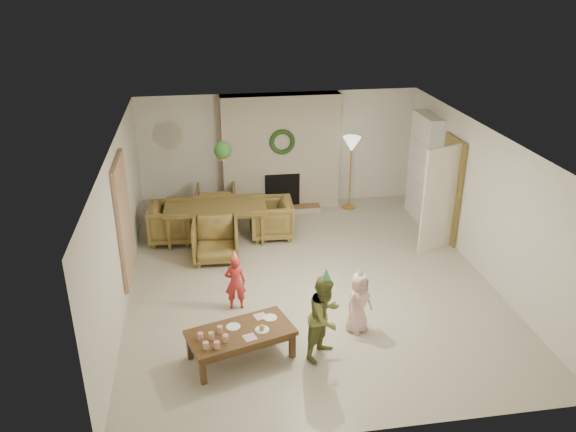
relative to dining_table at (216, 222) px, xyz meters
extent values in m
plane|color=#B7B29E|center=(1.48, -1.89, -0.34)|extent=(7.00, 7.00, 0.00)
plane|color=white|center=(1.48, -1.89, 2.16)|extent=(7.00, 7.00, 0.00)
plane|color=silver|center=(1.48, 1.61, 0.91)|extent=(7.00, 0.00, 7.00)
plane|color=silver|center=(1.48, -5.39, 0.91)|extent=(7.00, 0.00, 7.00)
plane|color=silver|center=(-1.52, -1.89, 0.91)|extent=(0.00, 7.00, 7.00)
plane|color=silver|center=(4.48, -1.89, 0.91)|extent=(0.00, 7.00, 7.00)
cube|color=#592417|center=(1.48, 1.41, 0.91)|extent=(2.50, 0.40, 2.50)
cube|color=brown|center=(1.48, 1.06, -0.28)|extent=(1.60, 0.30, 0.12)
cube|color=black|center=(1.48, 1.23, 0.11)|extent=(0.75, 0.12, 0.75)
torus|color=#1A3A15|center=(1.48, 1.18, 1.21)|extent=(0.54, 0.10, 0.54)
cylinder|color=gold|center=(2.96, 1.11, -0.33)|extent=(0.30, 0.30, 0.03)
cylinder|color=gold|center=(2.96, 1.11, 0.41)|extent=(0.03, 0.03, 1.45)
cone|color=beige|center=(2.96, 1.11, 1.11)|extent=(0.39, 0.39, 0.32)
cube|color=white|center=(4.32, 0.41, 0.76)|extent=(0.30, 1.00, 2.20)
cube|color=white|center=(4.30, 0.41, 0.11)|extent=(0.30, 0.92, 0.03)
cube|color=white|center=(4.30, 0.41, 0.51)|extent=(0.30, 0.92, 0.03)
cube|color=white|center=(4.30, 0.41, 0.91)|extent=(0.30, 0.92, 0.03)
cube|color=white|center=(4.30, 0.41, 1.31)|extent=(0.30, 0.92, 0.03)
cube|color=red|center=(4.28, 0.26, 0.25)|extent=(0.20, 0.40, 0.24)
cube|color=navy|center=(4.28, 0.46, 0.65)|extent=(0.20, 0.44, 0.24)
cube|color=#BF7629|center=(4.28, 0.31, 1.04)|extent=(0.20, 0.36, 0.22)
cube|color=brown|center=(4.44, -0.69, 0.68)|extent=(0.05, 0.86, 2.04)
cube|color=beige|center=(4.06, -1.07, 0.66)|extent=(0.77, 0.32, 2.00)
cube|color=tan|center=(-1.48, -1.69, 0.91)|extent=(0.06, 1.20, 2.00)
imported|color=brown|center=(0.00, 0.00, 0.00)|extent=(2.00, 1.19, 0.69)
imported|color=brown|center=(-0.04, -0.86, 0.04)|extent=(0.85, 0.87, 0.76)
imported|color=brown|center=(0.04, 0.86, 0.04)|extent=(0.85, 0.87, 0.76)
imported|color=brown|center=(-0.86, 0.04, 0.04)|extent=(0.87, 0.85, 0.76)
imported|color=brown|center=(1.07, -0.06, 0.04)|extent=(0.87, 0.85, 0.76)
cylinder|color=tan|center=(0.18, -0.39, 1.81)|extent=(0.01, 0.01, 0.70)
cylinder|color=#A75335|center=(0.18, -0.39, 1.46)|extent=(0.16, 0.16, 0.12)
sphere|color=#1E4E1A|center=(0.18, -0.39, 1.58)|extent=(0.32, 0.32, 0.32)
cube|color=#4E341A|center=(0.17, -3.80, 0.06)|extent=(1.55, 1.08, 0.06)
cube|color=#4E341A|center=(0.17, -3.80, -0.02)|extent=(1.42, 0.95, 0.09)
cube|color=#4E341A|center=(-0.36, -4.26, -0.16)|extent=(0.09, 0.09, 0.37)
cube|color=#4E341A|center=(0.87, -3.88, -0.16)|extent=(0.09, 0.09, 0.37)
cube|color=#4E341A|center=(-0.52, -3.71, -0.16)|extent=(0.09, 0.09, 0.37)
cube|color=#4E341A|center=(0.70, -3.33, -0.16)|extent=(0.09, 0.09, 0.37)
cylinder|color=silver|center=(-0.30, -4.11, 0.14)|extent=(0.09, 0.09, 0.10)
cylinder|color=silver|center=(-0.36, -3.90, 0.14)|extent=(0.09, 0.09, 0.10)
cylinder|color=silver|center=(-0.16, -4.12, 0.14)|extent=(0.09, 0.09, 0.10)
cylinder|color=silver|center=(-0.22, -3.92, 0.14)|extent=(0.09, 0.09, 0.10)
cylinder|color=silver|center=(-0.04, -4.00, 0.14)|extent=(0.09, 0.09, 0.10)
cylinder|color=silver|center=(-0.10, -3.79, 0.14)|extent=(0.09, 0.09, 0.10)
cylinder|color=white|center=(0.08, -3.69, 0.09)|extent=(0.24, 0.24, 0.01)
cylinder|color=white|center=(0.46, -3.82, 0.09)|extent=(0.24, 0.24, 0.01)
cylinder|color=white|center=(0.60, -3.55, 0.09)|extent=(0.24, 0.24, 0.01)
sphere|color=tan|center=(0.46, -3.82, 0.14)|extent=(0.09, 0.09, 0.08)
cube|color=#D8A09F|center=(0.28, -3.97, 0.09)|extent=(0.20, 0.20, 0.01)
cube|color=#D8A09F|center=(0.48, -3.50, 0.09)|extent=(0.20, 0.20, 0.01)
imported|color=red|center=(0.19, -2.54, 0.11)|extent=(0.34, 0.22, 0.91)
cone|color=#E4BB4C|center=(0.19, -2.54, 0.60)|extent=(0.16, 0.16, 0.17)
imported|color=olive|center=(1.31, -3.90, 0.27)|extent=(0.75, 0.74, 1.22)
cone|color=#50BC6B|center=(1.31, -3.90, 0.92)|extent=(0.19, 0.19, 0.20)
imported|color=beige|center=(1.92, -3.41, 0.13)|extent=(0.54, 0.48, 0.94)
cone|color=silver|center=(1.92, -3.41, 0.63)|extent=(0.15, 0.15, 0.17)
camera|label=1|loc=(-0.20, -10.27, 4.64)|focal=35.86mm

